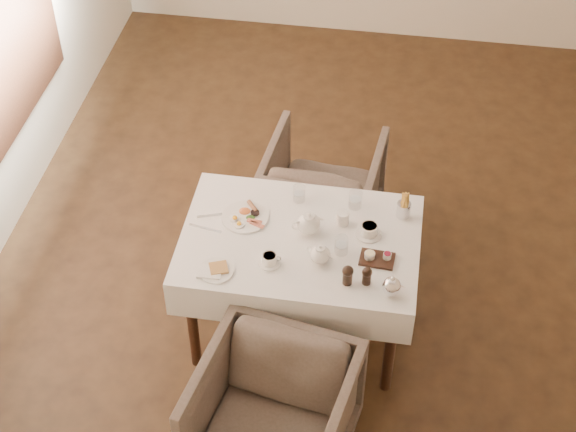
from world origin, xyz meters
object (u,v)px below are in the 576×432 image
(breakfast_plate, at_px, (245,216))
(teapot_centre, at_px, (309,222))
(armchair_near, at_px, (273,417))
(armchair_far, at_px, (323,188))
(table, at_px, (300,253))

(breakfast_plate, bearing_deg, teapot_centre, -21.67)
(armchair_near, distance_m, armchair_far, 1.75)
(breakfast_plate, relative_size, teapot_centre, 1.47)
(armchair_near, height_order, breakfast_plate, breakfast_plate)
(table, xyz_separation_m, breakfast_plate, (-0.32, 0.11, 0.13))
(table, relative_size, armchair_near, 1.68)
(armchair_far, height_order, breakfast_plate, breakfast_plate)
(armchair_far, distance_m, teapot_centre, 0.97)
(table, distance_m, breakfast_plate, 0.36)
(armchair_far, relative_size, teapot_centre, 4.14)
(armchair_near, xyz_separation_m, teapot_centre, (0.04, 0.92, 0.48))
(table, relative_size, breakfast_plate, 4.98)
(table, height_order, armchair_far, table)
(table, bearing_deg, teapot_centre, 55.59)
(armchair_far, xyz_separation_m, breakfast_plate, (-0.34, -0.78, 0.43))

